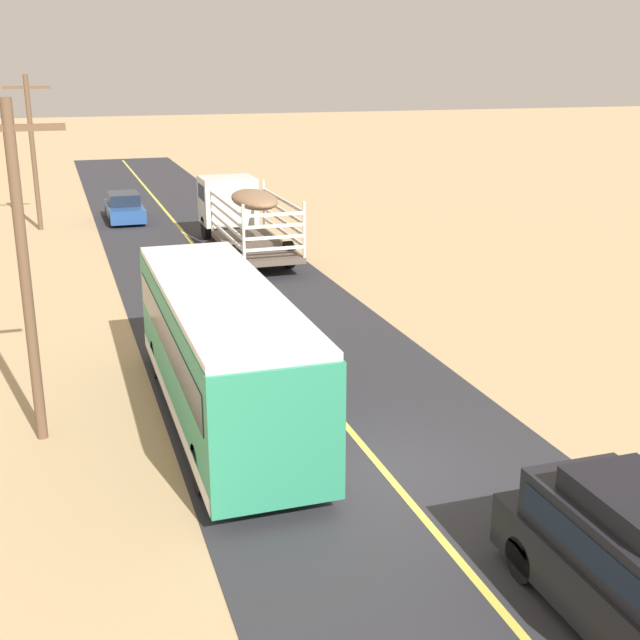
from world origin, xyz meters
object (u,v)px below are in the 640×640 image
livestock_truck (238,208)px  power_pole_mid (33,148)px  bus (222,350)px  car_far (124,208)px  suv_near (632,561)px  power_pole_near (24,265)px

livestock_truck → power_pole_mid: bearing=140.3°
bus → power_pole_mid: 26.06m
car_far → power_pole_mid: power_pole_mid is taller
bus → suv_near: bearing=-65.8°
livestock_truck → bus: size_ratio=0.97×
suv_near → livestock_truck: livestock_truck is taller
bus → livestock_truck: bearing=76.3°
bus → power_pole_mid: bearing=99.1°
bus → power_pole_near: bearing=175.7°
suv_near → car_far: bearing=96.3°
bus → power_pole_near: (-4.10, 0.31, 2.26)m
suv_near → power_pole_mid: power_pole_mid is taller
livestock_truck → power_pole_near: 20.23m
suv_near → livestock_truck: bearing=89.3°
suv_near → livestock_truck: 27.76m
suv_near → livestock_truck: (0.33, 27.75, 0.64)m
car_far → power_pole_near: (-4.28, -26.42, 3.31)m
livestock_truck → car_far: bearing=117.7°
power_pole_near → suv_near: bearing=-49.2°
livestock_truck → bus: bearing=-103.7°
suv_near → power_pole_mid: size_ratio=0.61×
suv_near → power_pole_mid: bearing=103.3°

